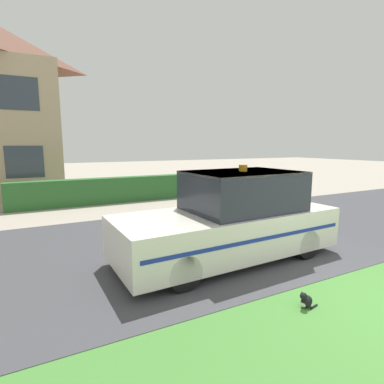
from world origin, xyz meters
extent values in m
cube|color=#424247|center=(0.00, 4.15, 0.01)|extent=(28.00, 6.10, 0.01)
cube|color=#2D662D|center=(-1.18, 9.93, 0.51)|extent=(8.96, 0.55, 1.02)
cylinder|color=black|center=(-2.62, 3.46, 0.31)|extent=(0.60, 0.22, 0.59)
cylinder|color=black|center=(-2.57, 1.88, 0.31)|extent=(0.60, 0.22, 0.59)
cylinder|color=black|center=(0.21, 3.57, 0.31)|extent=(0.60, 0.22, 0.59)
cylinder|color=black|center=(0.27, 1.98, 0.31)|extent=(0.60, 0.22, 0.59)
cube|color=silver|center=(-1.18, 2.72, 0.58)|extent=(4.63, 1.95, 0.82)
cube|color=#232833|center=(-0.81, 2.74, 1.39)|extent=(2.26, 1.69, 0.79)
cube|color=silver|center=(-0.81, 2.74, 1.76)|extent=(2.26, 1.69, 0.04)
cube|color=navy|center=(-1.21, 3.62, 0.64)|extent=(4.34, 0.16, 0.07)
cube|color=navy|center=(-1.15, 1.83, 0.64)|extent=(4.34, 0.16, 0.07)
cylinder|color=orange|center=(-0.81, 2.74, 1.85)|extent=(0.17, 0.17, 0.13)
ellipsoid|color=black|center=(-1.21, 0.63, 0.09)|extent=(0.23, 0.17, 0.18)
ellipsoid|color=white|center=(-1.28, 0.61, 0.07)|extent=(0.07, 0.09, 0.10)
sphere|color=black|center=(-1.29, 0.61, 0.20)|extent=(0.10, 0.10, 0.10)
cone|color=black|center=(-1.30, 0.64, 0.24)|extent=(0.04, 0.04, 0.04)
cone|color=black|center=(-1.29, 0.58, 0.24)|extent=(0.04, 0.04, 0.04)
cylinder|color=black|center=(-1.13, 0.56, 0.01)|extent=(0.17, 0.06, 0.03)
cube|color=#333D47|center=(-4.96, 11.78, 1.64)|extent=(1.40, 0.02, 1.30)
cube|color=#333D47|center=(-4.96, 11.78, 4.33)|extent=(1.40, 0.02, 1.30)
cube|color=#474C8C|center=(2.76, 8.26, 0.47)|extent=(0.64, 0.58, 0.95)
cube|color=navy|center=(2.76, 8.26, 1.00)|extent=(0.67, 0.61, 0.10)
camera|label=1|loc=(-4.51, -2.17, 2.31)|focal=28.00mm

